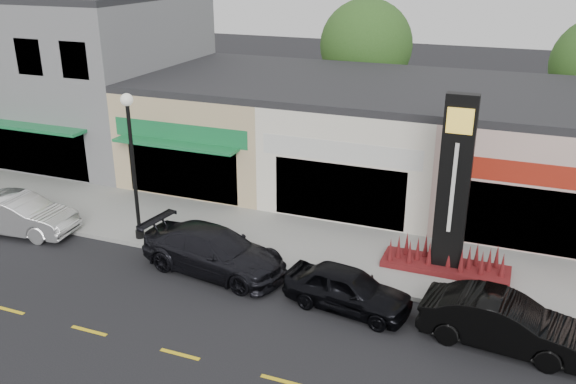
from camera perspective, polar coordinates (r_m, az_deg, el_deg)
name	(u,v)px	position (r m, az deg, el deg)	size (l,w,h in m)	color
ground	(321,319)	(18.43, 3.09, -11.82)	(120.00, 120.00, 0.00)	black
sidewalk	(360,254)	(22.01, 6.74, -5.79)	(52.00, 4.30, 0.15)	gray
curb	(342,284)	(20.10, 5.03, -8.55)	(52.00, 0.20, 0.15)	gray
building_grey_2story	(72,72)	(35.15, -19.54, 10.51)	(12.00, 10.95, 8.30)	slate
shop_beige	(233,121)	(30.28, -5.20, 6.65)	(7.00, 10.85, 4.80)	tan
shop_cream	(372,135)	(27.95, 7.82, 5.27)	(7.00, 10.01, 4.80)	white
shop_pink_w	(537,153)	(27.26, 22.24, 3.42)	(7.00, 10.01, 4.80)	beige
tree_rear_west	(366,46)	(35.60, 7.32, 13.43)	(5.20, 5.20, 7.83)	#382619
lamp_west_near	(132,153)	(22.38, -14.39, 3.56)	(0.44, 0.44, 5.47)	black
pylon_sign	(451,211)	(20.49, 15.00, -1.76)	(4.20, 1.30, 6.00)	#560E1A
car_white_van	(18,215)	(25.56, -23.96, -1.94)	(4.58, 1.60, 1.51)	silver
car_dark_sedan	(214,251)	(20.74, -6.94, -5.50)	(5.19, 2.11, 1.51)	black
car_black_sedan	(348,289)	(18.67, 5.60, -9.01)	(3.92, 1.58, 1.33)	black
car_black_conv	(503,322)	(17.95, 19.48, -11.41)	(4.43, 1.54, 1.46)	black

